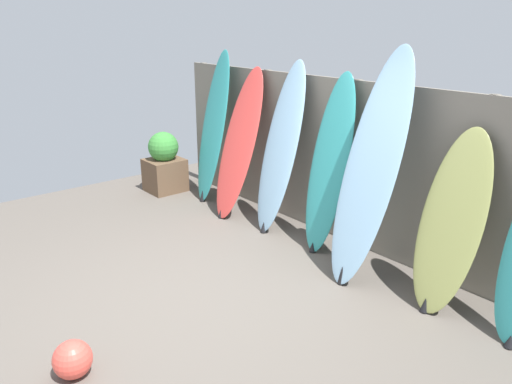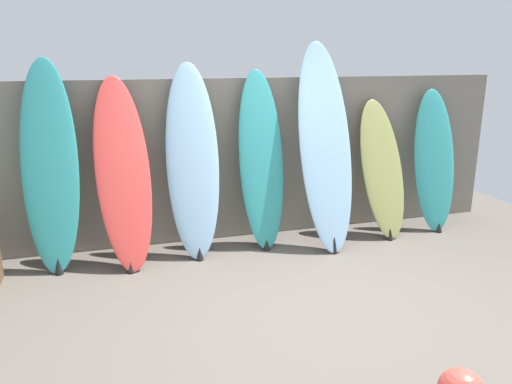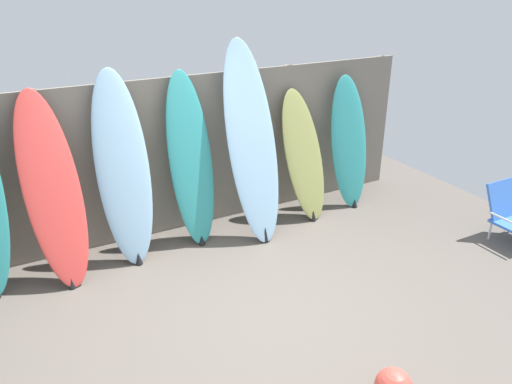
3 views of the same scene
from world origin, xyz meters
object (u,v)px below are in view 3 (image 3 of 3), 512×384
(surfboard_skyblue_2, at_px, (123,170))
(beach_chair, at_px, (512,213))
(surfboard_olive_5, at_px, (304,156))
(surfboard_teal_6, at_px, (349,143))
(surfboard_red_1, at_px, (52,191))
(surfboard_skyblue_4, at_px, (252,144))
(surfboard_teal_3, at_px, (191,161))

(surfboard_skyblue_2, height_order, beach_chair, surfboard_skyblue_2)
(surfboard_olive_5, bearing_deg, surfboard_teal_6, 1.19)
(surfboard_red_1, distance_m, beach_chair, 4.93)
(surfboard_teal_6, distance_m, beach_chair, 2.05)
(surfboard_skyblue_4, relative_size, surfboard_teal_6, 1.32)
(surfboard_red_1, height_order, beach_chair, surfboard_red_1)
(surfboard_skyblue_4, bearing_deg, surfboard_teal_3, 165.52)
(surfboard_skyblue_2, height_order, surfboard_teal_6, surfboard_skyblue_2)
(surfboard_red_1, height_order, surfboard_teal_6, surfboard_red_1)
(surfboard_red_1, relative_size, beach_chair, 2.87)
(surfboard_teal_6, bearing_deg, surfboard_red_1, -179.18)
(beach_chair, bearing_deg, surfboard_teal_6, 99.81)
(surfboard_skyblue_2, bearing_deg, surfboard_teal_6, -0.28)
(surfboard_skyblue_2, relative_size, beach_chair, 3.07)
(surfboard_teal_3, height_order, beach_chair, surfboard_teal_3)
(surfboard_red_1, distance_m, surfboard_teal_6, 3.58)
(surfboard_red_1, relative_size, surfboard_teal_6, 1.12)
(surfboard_skyblue_4, bearing_deg, beach_chair, -31.93)
(surfboard_skyblue_4, bearing_deg, surfboard_teal_6, 5.31)
(surfboard_red_1, xyz_separation_m, surfboard_skyblue_4, (2.10, -0.09, 0.16))
(surfboard_teal_3, distance_m, surfboard_olive_5, 1.45)
(surfboard_skyblue_2, relative_size, surfboard_olive_5, 1.28)
(surfboard_red_1, xyz_separation_m, surfboard_teal_6, (3.58, 0.05, -0.10))
(surfboard_red_1, distance_m, surfboard_olive_5, 2.89)
(surfboard_teal_3, bearing_deg, surfboard_skyblue_4, -14.48)
(surfboard_red_1, distance_m, surfboard_teal_3, 1.44)
(surfboard_teal_3, height_order, surfboard_skyblue_4, surfboard_skyblue_4)
(surfboard_skyblue_2, distance_m, surfboard_skyblue_4, 1.42)
(surfboard_teal_3, bearing_deg, surfboard_olive_5, -1.92)
(surfboard_red_1, relative_size, surfboard_olive_5, 1.19)
(surfboard_teal_3, xyz_separation_m, surfboard_olive_5, (1.44, -0.05, -0.18))
(surfboard_red_1, relative_size, surfboard_skyblue_4, 0.85)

